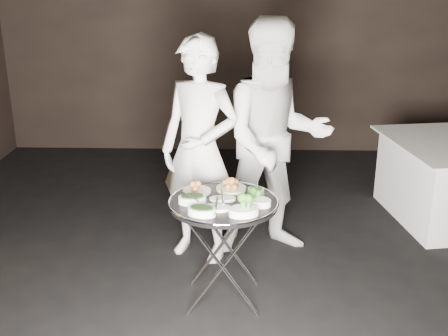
{
  "coord_description": "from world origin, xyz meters",
  "views": [
    {
      "loc": [
        -0.02,
        -3.55,
        2.25
      ],
      "look_at": [
        -0.13,
        0.09,
        0.95
      ],
      "focal_mm": 45.0,
      "sensor_mm": 36.0,
      "label": 1
    }
  ],
  "objects_px": {
    "waiter_left": "(199,151)",
    "serving_tray": "(223,203)",
    "waiter_right": "(275,140)",
    "tray_stand": "(223,247)"
  },
  "relations": [
    {
      "from": "tray_stand",
      "to": "waiter_left",
      "type": "distance_m",
      "value": 0.86
    },
    {
      "from": "tray_stand",
      "to": "serving_tray",
      "type": "distance_m",
      "value": 0.34
    },
    {
      "from": "waiter_right",
      "to": "tray_stand",
      "type": "bearing_deg",
      "value": -127.47
    },
    {
      "from": "tray_stand",
      "to": "waiter_left",
      "type": "relative_size",
      "value": 0.41
    },
    {
      "from": "waiter_right",
      "to": "serving_tray",
      "type": "bearing_deg",
      "value": -127.47
    },
    {
      "from": "tray_stand",
      "to": "waiter_left",
      "type": "xyz_separation_m",
      "value": [
        -0.21,
        0.68,
        0.48
      ]
    },
    {
      "from": "tray_stand",
      "to": "waiter_right",
      "type": "bearing_deg",
      "value": 64.11
    },
    {
      "from": "waiter_left",
      "to": "waiter_right",
      "type": "height_order",
      "value": "waiter_right"
    },
    {
      "from": "tray_stand",
      "to": "serving_tray",
      "type": "bearing_deg",
      "value": 0.0
    },
    {
      "from": "waiter_left",
      "to": "serving_tray",
      "type": "bearing_deg",
      "value": -48.64
    }
  ]
}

